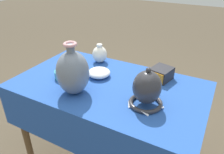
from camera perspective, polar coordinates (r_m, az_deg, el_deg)
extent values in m
cylinder|color=brown|center=(1.66, -21.77, -13.05)|extent=(0.04, 0.04, 0.70)
cylinder|color=brown|center=(1.96, -10.02, -4.22)|extent=(0.04, 0.04, 0.70)
cylinder|color=brown|center=(1.64, 20.54, -13.39)|extent=(0.04, 0.04, 0.70)
cube|color=brown|center=(1.33, -0.87, -2.58)|extent=(1.12, 0.65, 0.03)
cube|color=#234C9E|center=(1.32, -0.88, -1.91)|extent=(1.14, 0.67, 0.01)
cube|color=#234C9E|center=(1.18, -9.14, -15.03)|extent=(1.14, 0.01, 0.28)
ellipsoid|color=slate|center=(1.19, -10.19, 1.09)|extent=(0.18, 0.18, 0.25)
cylinder|color=slate|center=(1.14, -10.80, 7.34)|extent=(0.04, 0.04, 0.05)
torus|color=#D19399|center=(1.13, -10.90, 8.41)|extent=(0.07, 0.07, 0.02)
torus|color=#2D2D33|center=(1.15, 8.75, -6.68)|extent=(0.18, 0.18, 0.02)
ellipsoid|color=#2D2D33|center=(1.09, 9.12, -2.65)|extent=(0.14, 0.14, 0.17)
sphere|color=#2D2D33|center=(1.05, 9.52, 1.80)|extent=(0.03, 0.03, 0.03)
cone|color=white|center=(1.13, 12.96, -7.83)|extent=(0.01, 0.04, 0.03)
cone|color=white|center=(1.21, 11.38, -4.95)|extent=(0.04, 0.02, 0.03)
cone|color=white|center=(1.21, 6.47, -4.52)|extent=(0.03, 0.04, 0.03)
cone|color=white|center=(1.13, 4.41, -7.08)|extent=(0.03, 0.04, 0.03)
cone|color=white|center=(1.07, 8.52, -9.36)|extent=(0.04, 0.02, 0.03)
cube|color=#232328|center=(1.38, 12.75, 0.87)|extent=(0.14, 0.15, 0.08)
cube|color=orange|center=(1.33, 11.30, -0.14)|extent=(0.10, 0.03, 0.06)
ellipsoid|color=white|center=(1.39, -3.40, 1.14)|extent=(0.14, 0.14, 0.05)
cylinder|color=teal|center=(1.41, -11.80, 0.85)|extent=(0.15, 0.15, 0.05)
ellipsoid|color=white|center=(1.57, -3.24, 5.93)|extent=(0.11, 0.11, 0.12)
cylinder|color=white|center=(1.55, -3.30, 8.18)|extent=(0.04, 0.04, 0.02)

